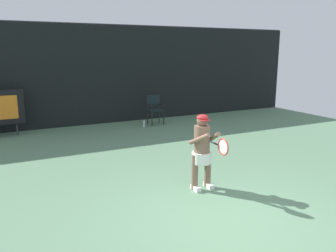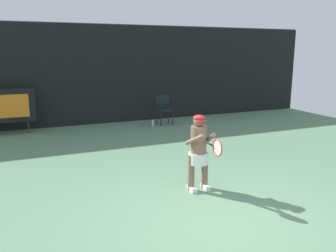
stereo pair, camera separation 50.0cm
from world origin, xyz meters
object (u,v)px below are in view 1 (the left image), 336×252
at_px(umpire_chair, 155,108).
at_px(tennis_racket, 222,147).
at_px(water_bottle, 144,123).
at_px(tennis_player, 202,149).

relative_size(umpire_chair, tennis_racket, 1.79).
height_order(water_bottle, tennis_player, tennis_player).
xyz_separation_m(umpire_chair, tennis_racket, (-1.71, -6.66, 0.40)).
height_order(umpire_chair, tennis_racket, tennis_racket).
bearing_deg(umpire_chair, water_bottle, -156.18).
xyz_separation_m(umpire_chair, water_bottle, (-0.55, -0.24, -0.50)).
height_order(umpire_chair, water_bottle, umpire_chair).
bearing_deg(tennis_racket, umpire_chair, 89.78).
distance_m(umpire_chair, water_bottle, 0.78).
distance_m(water_bottle, tennis_racket, 6.59).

